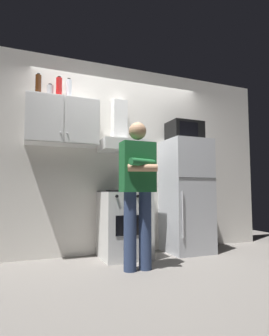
% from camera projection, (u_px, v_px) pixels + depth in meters
% --- Properties ---
extents(ground_plane, '(7.00, 7.00, 0.00)m').
position_uv_depth(ground_plane, '(134.00, 262.00, 3.39)').
color(ground_plane, slate).
extents(back_wall_tiled, '(4.80, 0.10, 2.70)m').
position_uv_depth(back_wall_tiled, '(119.00, 158.00, 4.06)').
color(back_wall_tiled, silver).
rests_on(back_wall_tiled, ground_plane).
extents(upper_cabinet, '(0.90, 0.37, 0.60)m').
position_uv_depth(upper_cabinet, '(62.00, 122.00, 3.58)').
color(upper_cabinet, silver).
extents(stove_oven, '(0.60, 0.62, 0.87)m').
position_uv_depth(stove_oven, '(124.00, 224.00, 3.64)').
color(stove_oven, white).
rests_on(stove_oven, ground_plane).
extents(range_hood, '(0.60, 0.44, 0.75)m').
position_uv_depth(range_hood, '(121.00, 138.00, 3.86)').
color(range_hood, white).
extents(refrigerator, '(0.60, 0.62, 1.60)m').
position_uv_depth(refrigerator, '(186.00, 195.00, 4.02)').
color(refrigerator, silver).
rests_on(refrigerator, ground_plane).
extents(microwave, '(0.48, 0.37, 0.28)m').
position_uv_depth(microwave, '(184.00, 132.00, 4.12)').
color(microwave, black).
rests_on(microwave, refrigerator).
extents(person_standing, '(0.38, 0.33, 1.64)m').
position_uv_depth(person_standing, '(138.00, 187.00, 3.10)').
color(person_standing, navy).
rests_on(person_standing, ground_plane).
extents(cooking_pot, '(0.27, 0.17, 0.12)m').
position_uv_depth(cooking_pot, '(137.00, 186.00, 3.62)').
color(cooking_pot, '#B7BABF').
rests_on(cooking_pot, stove_oven).
extents(bottle_soda_red, '(0.08, 0.08, 0.29)m').
position_uv_depth(bottle_soda_red, '(59.00, 88.00, 3.59)').
color(bottle_soda_red, red).
rests_on(bottle_soda_red, upper_cabinet).
extents(bottle_rum_dark, '(0.07, 0.07, 0.29)m').
position_uv_depth(bottle_rum_dark, '(38.00, 85.00, 3.50)').
color(bottle_rum_dark, '#47230F').
rests_on(bottle_rum_dark, upper_cabinet).
extents(bottle_vodka_clear, '(0.07, 0.07, 0.29)m').
position_uv_depth(bottle_vodka_clear, '(69.00, 90.00, 3.66)').
color(bottle_vodka_clear, silver).
rests_on(bottle_vodka_clear, upper_cabinet).
extents(bottle_canister_steel, '(0.08, 0.08, 0.19)m').
position_uv_depth(bottle_canister_steel, '(50.00, 92.00, 3.59)').
color(bottle_canister_steel, '#B2B5BA').
rests_on(bottle_canister_steel, upper_cabinet).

